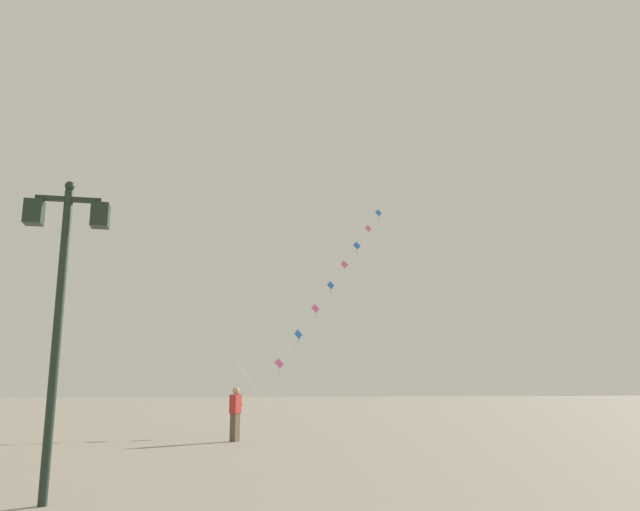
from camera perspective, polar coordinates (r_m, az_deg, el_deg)
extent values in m
plane|color=gray|center=(22.69, -10.13, -16.13)|extent=(160.00, 160.00, 0.00)
cylinder|color=#1E2D23|center=(10.68, -23.03, -7.18)|extent=(0.14, 0.14, 4.92)
sphere|color=#1E2D23|center=(11.14, -21.97, 5.93)|extent=(0.16, 0.16, 0.16)
cube|color=#1E2D23|center=(11.07, -22.06, 4.80)|extent=(1.03, 0.08, 0.08)
cube|color=#1E2D23|center=(11.12, -24.77, 3.62)|extent=(0.28, 0.28, 0.40)
cube|color=beige|center=(11.12, -24.77, 3.62)|extent=(0.19, 0.19, 0.30)
cube|color=#1E2D23|center=(10.92, -19.51, 3.46)|extent=(0.28, 0.28, 0.40)
cube|color=beige|center=(10.92, -19.51, 3.46)|extent=(0.19, 0.19, 0.30)
cylinder|color=brown|center=(22.57, -7.93, -16.00)|extent=(0.06, 0.06, 0.18)
cylinder|color=silver|center=(23.70, -5.72, -12.67)|extent=(1.89, 2.24, 2.46)
cylinder|color=silver|center=(25.58, -2.86, -8.51)|extent=(0.97, 1.15, 1.26)
cylinder|color=silver|center=(26.95, -1.19, -6.03)|extent=(0.97, 1.15, 1.26)
cylinder|color=silver|center=(28.38, 0.30, -3.79)|extent=(0.97, 1.15, 1.26)
cylinder|color=silver|center=(29.87, 1.64, -1.76)|extent=(0.97, 1.15, 1.26)
cylinder|color=silver|center=(31.41, 2.84, 0.06)|extent=(0.97, 1.15, 1.26)
cylinder|color=silver|center=(33.00, 3.93, 1.72)|extent=(0.97, 1.15, 1.26)
cylinder|color=silver|center=(34.61, 4.92, 3.22)|extent=(0.97, 1.15, 1.26)
cube|color=pink|center=(24.92, -3.77, -9.84)|extent=(0.35, 0.24, 0.42)
cylinder|color=pink|center=(24.91, -3.78, -10.57)|extent=(0.02, 0.02, 0.29)
cube|color=blue|center=(26.25, -2.00, -7.23)|extent=(0.31, 0.30, 0.42)
cylinder|color=blue|center=(26.23, -2.00, -7.84)|extent=(0.03, 0.03, 0.21)
cube|color=pink|center=(27.66, -0.42, -4.88)|extent=(0.35, 0.25, 0.42)
cylinder|color=pink|center=(27.62, -0.43, -5.48)|extent=(0.03, 0.04, 0.24)
cube|color=blue|center=(29.12, 0.99, -2.75)|extent=(0.28, 0.32, 0.42)
cylinder|color=blue|center=(29.07, 0.99, -3.40)|extent=(0.05, 0.05, 0.33)
cube|color=pink|center=(30.64, 2.25, -0.83)|extent=(0.34, 0.26, 0.42)
cylinder|color=pink|center=(30.59, 2.26, -1.33)|extent=(0.04, 0.04, 0.21)
cube|color=blue|center=(32.20, 3.40, 0.91)|extent=(0.37, 0.21, 0.42)
cylinder|color=blue|center=(32.13, 3.41, 0.35)|extent=(0.02, 0.03, 0.31)
cube|color=pink|center=(33.80, 4.44, 2.49)|extent=(0.32, 0.28, 0.42)
cylinder|color=pink|center=(33.73, 4.45, 2.02)|extent=(0.02, 0.02, 0.23)
cube|color=blue|center=(35.43, 5.39, 3.92)|extent=(0.33, 0.28, 0.42)
cylinder|color=blue|center=(35.35, 5.40, 3.41)|extent=(0.03, 0.03, 0.31)
cube|color=brown|center=(21.01, -7.82, -15.33)|extent=(0.34, 0.36, 0.90)
cube|color=#B22D26|center=(20.98, -7.76, -13.34)|extent=(0.41, 0.45, 0.60)
sphere|color=tan|center=(20.97, -7.73, -12.19)|extent=(0.22, 0.22, 0.22)
cylinder|color=#B22D26|center=(21.16, -7.44, -12.88)|extent=(0.30, 0.37, 0.50)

